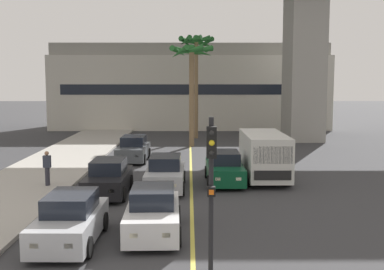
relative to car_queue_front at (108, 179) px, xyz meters
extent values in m
cube|color=#DBCC4C|center=(3.68, 6.05, -0.72)|extent=(0.14, 56.00, 0.01)
cube|color=gray|center=(13.13, 19.74, 5.98)|extent=(2.80, 4.40, 13.40)
cube|color=beige|center=(3.68, 30.58, 2.98)|extent=(28.07, 8.00, 7.41)
cube|color=#9C998D|center=(3.68, 30.58, 7.29)|extent=(27.50, 7.20, 1.20)
cube|color=black|center=(3.68, 26.56, 3.35)|extent=(25.26, 0.04, 1.00)
cube|color=black|center=(0.00, -0.03, -0.14)|extent=(1.70, 4.10, 0.80)
cube|color=black|center=(0.00, 0.12, 0.54)|extent=(1.40, 2.05, 0.60)
cube|color=#F2EDCC|center=(0.47, -2.04, -0.09)|extent=(0.24, 0.08, 0.14)
cube|color=#F2EDCC|center=(-0.47, -2.04, -0.09)|extent=(0.24, 0.08, 0.14)
cylinder|color=black|center=(0.81, -1.30, -0.40)|extent=(0.22, 0.64, 0.64)
cylinder|color=black|center=(-0.81, -1.30, -0.40)|extent=(0.22, 0.64, 0.64)
cylinder|color=black|center=(0.81, 1.24, -0.40)|extent=(0.22, 0.64, 0.64)
cylinder|color=black|center=(-0.81, 1.24, -0.40)|extent=(0.22, 0.64, 0.64)
cube|color=#0C4728|center=(5.32, 2.36, -0.14)|extent=(1.73, 4.11, 0.80)
cube|color=black|center=(5.32, 2.51, 0.54)|extent=(1.41, 2.06, 0.60)
cube|color=#F2EDCC|center=(5.80, 0.35, -0.09)|extent=(0.24, 0.08, 0.14)
cube|color=#F2EDCC|center=(4.86, 0.34, -0.09)|extent=(0.24, 0.08, 0.14)
cylinder|color=black|center=(6.13, 1.09, -0.40)|extent=(0.22, 0.64, 0.64)
cylinder|color=black|center=(4.52, 1.08, -0.40)|extent=(0.22, 0.64, 0.64)
cylinder|color=black|center=(6.12, 3.63, -0.40)|extent=(0.22, 0.64, 0.64)
cylinder|color=black|center=(4.50, 3.62, -0.40)|extent=(0.22, 0.64, 0.64)
cube|color=#B7BABF|center=(-0.13, -6.49, -0.14)|extent=(1.74, 4.12, 0.80)
cube|color=black|center=(-0.13, -6.34, 0.54)|extent=(1.41, 2.06, 0.60)
cube|color=#F2EDCC|center=(0.32, -8.50, -0.09)|extent=(0.24, 0.08, 0.14)
cube|color=#F2EDCC|center=(-0.62, -8.49, -0.09)|extent=(0.24, 0.08, 0.14)
cylinder|color=black|center=(0.66, -7.77, -0.40)|extent=(0.23, 0.64, 0.64)
cylinder|color=black|center=(-0.95, -7.75, -0.40)|extent=(0.23, 0.64, 0.64)
cylinder|color=black|center=(0.69, -5.22, -0.40)|extent=(0.23, 0.64, 0.64)
cylinder|color=black|center=(-0.93, -5.21, -0.40)|extent=(0.23, 0.64, 0.64)
cube|color=#B7BABF|center=(2.46, 1.03, -0.14)|extent=(1.73, 4.11, 0.80)
cube|color=black|center=(2.46, 1.18, 0.54)|extent=(1.41, 2.06, 0.60)
cube|color=#F2EDCC|center=(2.92, -0.99, -0.09)|extent=(0.24, 0.08, 0.14)
cube|color=#F2EDCC|center=(1.98, -0.98, -0.09)|extent=(0.24, 0.08, 0.14)
cylinder|color=black|center=(3.26, -0.25, -0.40)|extent=(0.22, 0.64, 0.64)
cylinder|color=black|center=(1.65, -0.24, -0.40)|extent=(0.22, 0.64, 0.64)
cylinder|color=black|center=(3.28, 2.29, -0.40)|extent=(0.22, 0.64, 0.64)
cylinder|color=black|center=(1.67, 2.30, -0.40)|extent=(0.22, 0.64, 0.64)
cube|color=#4C5156|center=(0.10, 8.95, -0.14)|extent=(1.82, 4.15, 0.80)
cube|color=black|center=(0.10, 9.10, 0.54)|extent=(1.45, 2.09, 0.60)
cube|color=#F2EDCC|center=(0.51, 6.92, -0.09)|extent=(0.24, 0.09, 0.14)
cube|color=#F2EDCC|center=(-0.43, 6.95, -0.09)|extent=(0.24, 0.09, 0.14)
cylinder|color=black|center=(0.87, 7.65, -0.40)|extent=(0.24, 0.65, 0.64)
cylinder|color=black|center=(-0.75, 7.70, -0.40)|extent=(0.24, 0.65, 0.64)
cylinder|color=black|center=(0.94, 10.19, -0.40)|extent=(0.24, 0.65, 0.64)
cylinder|color=black|center=(-0.67, 10.24, -0.40)|extent=(0.24, 0.65, 0.64)
cube|color=white|center=(2.38, -5.61, -0.14)|extent=(1.82, 4.15, 0.80)
cube|color=black|center=(2.37, -5.46, 0.54)|extent=(1.45, 2.09, 0.60)
cube|color=#F2EDCC|center=(2.91, -7.61, -0.09)|extent=(0.24, 0.09, 0.14)
cube|color=#F2EDCC|center=(1.97, -7.64, -0.09)|extent=(0.24, 0.09, 0.14)
cylinder|color=black|center=(3.22, -6.86, -0.40)|extent=(0.24, 0.65, 0.64)
cylinder|color=black|center=(1.61, -6.91, -0.40)|extent=(0.24, 0.65, 0.64)
cylinder|color=black|center=(3.15, -4.32, -0.40)|extent=(0.24, 0.65, 0.64)
cylinder|color=black|center=(1.53, -4.37, -0.40)|extent=(0.24, 0.65, 0.64)
cube|color=silver|center=(7.38, 3.25, 0.59)|extent=(2.01, 5.20, 2.10)
cube|color=black|center=(7.39, 0.69, 0.94)|extent=(1.80, 0.08, 0.80)
cube|color=black|center=(7.39, 0.63, 0.01)|extent=(1.70, 0.06, 0.44)
cylinder|color=black|center=(8.34, 1.69, -0.34)|extent=(0.26, 0.76, 0.76)
cylinder|color=black|center=(6.44, 1.69, -0.34)|extent=(0.26, 0.76, 0.76)
cylinder|color=black|center=(8.33, 4.81, -0.34)|extent=(0.26, 0.76, 0.76)
cylinder|color=black|center=(6.43, 4.81, -0.34)|extent=(0.26, 0.76, 0.76)
cylinder|color=black|center=(4.11, -9.59, 1.38)|extent=(0.12, 0.12, 4.20)
cube|color=black|center=(4.11, -9.73, 2.88)|extent=(0.24, 0.20, 0.76)
sphere|color=black|center=(4.11, -9.83, 3.12)|extent=(0.14, 0.14, 0.14)
sphere|color=yellow|center=(4.11, -9.83, 2.88)|extent=(0.14, 0.14, 0.14)
sphere|color=black|center=(4.11, -9.83, 2.64)|extent=(0.14, 0.14, 0.14)
cube|color=black|center=(4.11, -9.71, 1.68)|extent=(0.20, 0.16, 0.24)
cube|color=orange|center=(4.11, -9.79, 1.68)|extent=(0.12, 0.03, 0.12)
cylinder|color=brown|center=(3.77, 15.62, 2.89)|extent=(0.38, 0.38, 7.21)
sphere|color=#236028|center=(3.77, 15.62, 6.64)|extent=(0.60, 0.60, 0.60)
cone|color=#236028|center=(4.86, 15.60, 6.45)|extent=(0.49, 2.24, 0.81)
cone|color=#236028|center=(4.47, 16.46, 6.38)|extent=(2.00, 1.76, 0.95)
cone|color=#236028|center=(3.59, 16.70, 6.42)|extent=(2.27, 0.80, 0.88)
cone|color=#236028|center=(2.79, 16.10, 6.41)|extent=(1.36, 2.20, 0.89)
cone|color=#236028|center=(2.86, 15.02, 6.30)|extent=(1.58, 2.09, 1.07)
cone|color=#236028|center=(3.56, 14.55, 6.38)|extent=(2.27, 0.87, 0.94)
cone|color=#236028|center=(4.35, 14.69, 6.44)|extent=(2.13, 1.55, 0.83)
cylinder|color=brown|center=(4.19, 20.79, 3.46)|extent=(0.32, 0.32, 8.36)
sphere|color=#236028|center=(4.19, 20.79, 7.79)|extent=(0.60, 0.60, 0.60)
cone|color=#236028|center=(5.17, 20.65, 7.50)|extent=(0.73, 2.06, 0.98)
cone|color=#236028|center=(4.85, 21.53, 7.42)|extent=(1.79, 1.67, 1.10)
cone|color=#236028|center=(4.36, 21.77, 7.46)|extent=(2.06, 0.77, 1.03)
cone|color=#236028|center=(3.66, 21.62, 7.56)|extent=(1.94, 1.47, 0.88)
cone|color=#236028|center=(3.31, 21.23, 7.48)|extent=(1.29, 2.00, 1.00)
cone|color=#236028|center=(3.28, 20.42, 7.55)|extent=(1.18, 2.04, 0.90)
cone|color=#236028|center=(3.73, 19.92, 7.56)|extent=(2.00, 1.33, 0.88)
cone|color=#236028|center=(4.38, 19.82, 7.55)|extent=(2.07, 0.81, 0.90)
cone|color=#236028|center=(4.97, 20.19, 7.43)|extent=(1.58, 1.86, 1.08)
cylinder|color=#2D2D38|center=(-3.05, 1.24, -0.15)|extent=(0.22, 0.22, 0.85)
cube|color=#333847|center=(-3.05, 1.24, 0.56)|extent=(0.34, 0.22, 0.56)
sphere|color=#9E7051|center=(-3.05, 1.24, 0.95)|extent=(0.20, 0.20, 0.20)
camera|label=1|loc=(3.57, -21.33, 4.39)|focal=45.89mm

